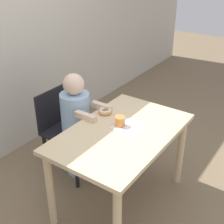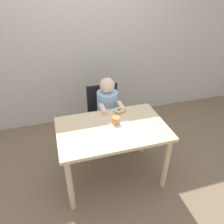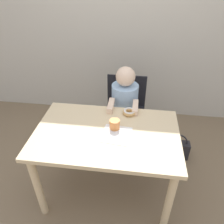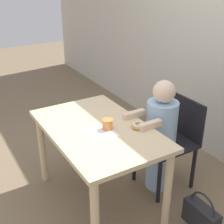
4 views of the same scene
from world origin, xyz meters
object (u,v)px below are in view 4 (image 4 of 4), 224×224
(child_figure, at_px, (160,137))
(donut, at_px, (139,125))
(chair, at_px, (171,140))
(handbag, at_px, (201,216))
(cup, at_px, (108,124))

(child_figure, distance_m, donut, 0.36)
(chair, relative_size, handbag, 2.51)
(child_figure, xyz_separation_m, donut, (0.06, -0.28, 0.22))
(chair, xyz_separation_m, cup, (-0.04, -0.62, 0.31))
(chair, distance_m, donut, 0.50)
(chair, xyz_separation_m, donut, (0.06, -0.40, 0.29))
(child_figure, bearing_deg, cup, -94.74)
(chair, distance_m, child_figure, 0.14)
(chair, height_order, donut, chair)
(chair, bearing_deg, cup, -93.81)
(chair, height_order, cup, chair)
(donut, height_order, handbag, donut)
(handbag, xyz_separation_m, cup, (-0.62, -0.47, 0.64))
(donut, bearing_deg, child_figure, 102.54)
(chair, height_order, child_figure, child_figure)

